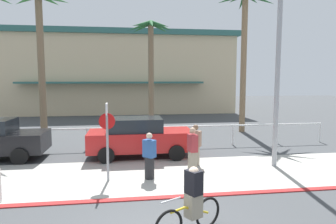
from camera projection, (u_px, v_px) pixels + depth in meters
The scene contains 15 objects.
ground_plane at pixel (137, 142), 16.11m from camera, with size 80.00×80.00×0.00m, color #424447.
sidewalk_strip at pixel (143, 176), 10.40m from camera, with size 44.00×4.00×0.02m, color #ADAAA0.
curb_paint at pixel (148, 198), 8.43m from camera, with size 44.00×0.24×0.03m, color maroon.
building_backdrop at pixel (115, 73), 32.51m from camera, with size 23.93×12.11×7.85m.
rail_fence at pixel (138, 131), 14.54m from camera, with size 19.24×0.08×1.04m.
stop_sign_bike_lane at pixel (107, 131), 9.71m from camera, with size 0.52×0.56×2.56m.
streetlight_curb at pixel (282, 53), 10.89m from camera, with size 0.24×2.54×7.50m.
palm_tree_1 at pixel (40, 32), 15.90m from camera, with size 3.02×3.32×7.84m.
palm_tree_2 at pixel (151, 47), 19.58m from camera, with size 2.94×3.09×7.09m.
palm_tree_3 at pixel (245, 25), 18.45m from camera, with size 3.58×3.66×8.60m.
car_red_2 at pixel (139, 137), 12.90m from camera, with size 4.40×2.02×1.69m.
cyclist_yellow_0 at pixel (192, 202), 6.49m from camera, with size 1.63×0.92×1.50m.
pedestrian_0 at pixel (192, 152), 10.63m from camera, with size 0.37×0.44×1.64m.
pedestrian_1 at pixel (196, 147), 11.57m from camera, with size 0.48×0.44×1.60m.
pedestrian_2 at pixel (149, 158), 10.01m from camera, with size 0.47×0.47×1.57m.
Camera 1 is at (-0.58, -5.92, 3.34)m, focal length 32.31 mm.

